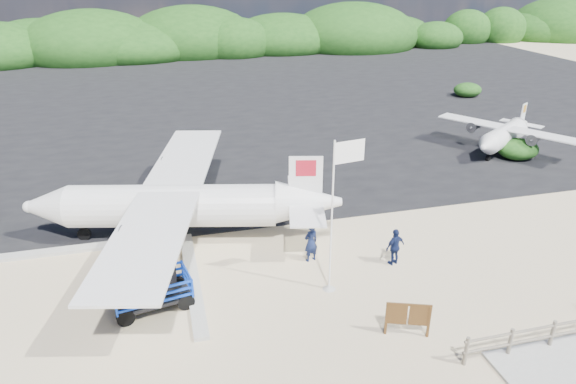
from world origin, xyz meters
name	(u,v)px	position (x,y,z in m)	size (l,w,h in m)	color
ground	(318,286)	(0.00, 0.00, 0.00)	(160.00, 160.00, 0.00)	beige
asphalt_apron	(216,98)	(0.00, 30.00, 0.00)	(90.00, 50.00, 0.04)	#B2B2B2
lagoon	(66,299)	(-9.00, 1.50, 0.00)	(9.00, 7.00, 0.40)	#B2B2B2
walkway_pad	(558,373)	(5.50, -6.00, 0.00)	(3.50, 2.50, 0.10)	#B2B2B2
vegetation_band	(192,54)	(0.00, 55.00, 0.00)	(124.00, 8.00, 4.40)	#B2B2B2
fence	(549,347)	(6.00, -5.00, 0.00)	(6.40, 2.00, 1.10)	#B2B2B2
baggage_cart	(154,307)	(-5.96, 0.20, 0.00)	(2.83, 1.62, 1.42)	#0D39C6
flagpole	(329,289)	(0.34, -0.28, 0.00)	(1.15, 0.48, 5.77)	white
signboard	(406,335)	(1.92, -3.34, 0.00)	(1.52, 0.14, 1.25)	#583919
crew_a	(311,242)	(0.26, 1.81, 0.83)	(0.61, 0.40, 1.67)	#121D46
crew_b	(289,203)	(0.36, 5.74, 0.75)	(0.73, 0.57, 1.50)	#121D46
crew_c	(395,247)	(3.40, 0.73, 0.78)	(0.91, 0.38, 1.55)	#121D46
aircraft_large	(441,104)	(18.28, 23.04, 0.00)	(16.08, 16.08, 4.82)	#B2B2B2
aircraft_small	(86,100)	(-11.18, 32.44, 0.00)	(7.07, 7.07, 2.55)	#B2B2B2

